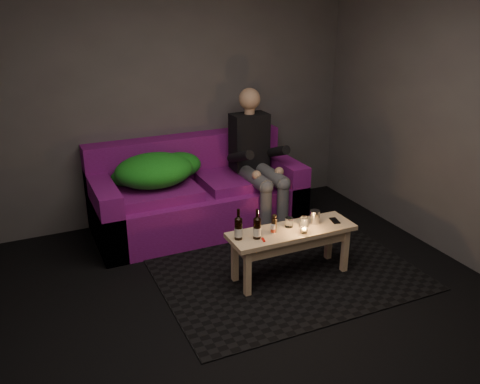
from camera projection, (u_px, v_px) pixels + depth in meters
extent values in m
plane|color=black|center=(273.00, 317.00, 3.94)|extent=(4.50, 4.50, 0.00)
plane|color=#484648|center=(175.00, 99.00, 5.36)|extent=(4.00, 0.00, 4.00)
cube|color=black|center=(287.00, 273.00, 4.56)|extent=(2.25, 1.64, 0.01)
cube|color=#710F64|center=(198.00, 208.00, 5.37)|extent=(2.15, 0.97, 0.45)
cube|color=#710F64|center=(185.00, 157.00, 5.51)|extent=(2.15, 0.24, 0.47)
cube|color=#710F64|center=(105.00, 214.00, 4.95)|extent=(0.22, 0.97, 0.67)
cube|color=#710F64|center=(279.00, 185.00, 5.71)|extent=(0.22, 0.97, 0.67)
cube|color=#710F64|center=(157.00, 193.00, 5.05)|extent=(0.81, 0.65, 0.11)
cube|color=#710F64|center=(239.00, 180.00, 5.40)|extent=(0.81, 0.65, 0.11)
ellipsoid|color=#187C16|center=(154.00, 170.00, 5.02)|extent=(0.77, 0.60, 0.32)
ellipsoid|color=#187C16|center=(179.00, 165.00, 5.27)|extent=(0.47, 0.39, 0.26)
ellipsoid|color=#187C16|center=(128.00, 177.00, 5.06)|extent=(0.34, 0.28, 0.17)
cube|color=black|center=(249.00, 141.00, 5.42)|extent=(0.39, 0.24, 0.59)
sphere|color=tan|center=(250.00, 99.00, 5.25)|extent=(0.23, 0.23, 0.23)
cylinder|color=#4F5259|center=(255.00, 179.00, 5.21)|extent=(0.15, 0.54, 0.15)
cylinder|color=#4F5259|center=(271.00, 176.00, 5.28)|extent=(0.15, 0.54, 0.15)
cylinder|color=#4F5259|center=(266.00, 214.00, 5.10)|extent=(0.12, 0.12, 0.55)
cylinder|color=#4F5259|center=(282.00, 211.00, 5.17)|extent=(0.12, 0.12, 0.55)
cube|color=black|center=(268.00, 238.00, 5.13)|extent=(0.10, 0.24, 0.06)
cube|color=black|center=(285.00, 235.00, 5.21)|extent=(0.10, 0.24, 0.06)
cube|color=tan|center=(292.00, 231.00, 4.35)|extent=(1.12, 0.36, 0.04)
cube|color=tan|center=(291.00, 239.00, 4.38)|extent=(0.98, 0.28, 0.10)
cube|color=tan|center=(247.00, 274.00, 4.15)|extent=(0.05, 0.05, 0.42)
cube|color=tan|center=(235.00, 260.00, 4.36)|extent=(0.05, 0.05, 0.42)
cube|color=tan|center=(345.00, 251.00, 4.51)|extent=(0.05, 0.05, 0.42)
cube|color=tan|center=(329.00, 239.00, 4.73)|extent=(0.05, 0.05, 0.42)
cylinder|color=black|center=(238.00, 229.00, 4.14)|extent=(0.06, 0.06, 0.18)
cylinder|color=white|center=(238.00, 232.00, 4.15)|extent=(0.07, 0.07, 0.08)
cone|color=black|center=(238.00, 217.00, 4.11)|extent=(0.06, 0.06, 0.03)
cylinder|color=black|center=(238.00, 214.00, 4.10)|extent=(0.02, 0.02, 0.09)
cylinder|color=black|center=(257.00, 229.00, 4.16)|extent=(0.06, 0.06, 0.18)
cylinder|color=white|center=(257.00, 232.00, 4.17)|extent=(0.07, 0.07, 0.07)
cone|color=black|center=(257.00, 217.00, 4.12)|extent=(0.06, 0.06, 0.03)
cylinder|color=black|center=(257.00, 214.00, 4.11)|extent=(0.02, 0.02, 0.08)
cylinder|color=silver|center=(273.00, 229.00, 4.26)|extent=(0.04, 0.04, 0.08)
cylinder|color=black|center=(274.00, 225.00, 4.28)|extent=(0.06, 0.06, 0.12)
cylinder|color=white|center=(289.00, 222.00, 4.38)|extent=(0.07, 0.07, 0.08)
cylinder|color=white|center=(304.00, 230.00, 4.28)|extent=(0.06, 0.06, 0.05)
sphere|color=orange|center=(304.00, 229.00, 4.27)|extent=(0.02, 0.02, 0.02)
cylinder|color=white|center=(304.00, 222.00, 4.37)|extent=(0.09, 0.09, 0.09)
cylinder|color=#B3B5BB|center=(315.00, 217.00, 4.44)|extent=(0.10, 0.10, 0.12)
cube|color=black|center=(335.00, 221.00, 4.50)|extent=(0.09, 0.14, 0.01)
cube|color=red|center=(263.00, 240.00, 4.15)|extent=(0.03, 0.07, 0.01)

